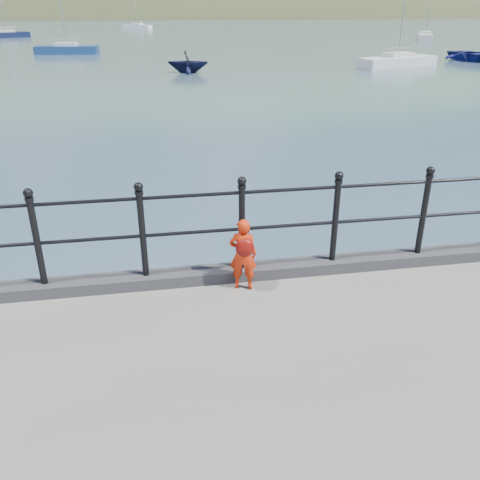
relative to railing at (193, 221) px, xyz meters
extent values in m
plane|color=#2D4251|center=(0.00, 0.15, -1.82)|extent=(600.00, 600.00, 0.00)
cube|color=#28282B|center=(0.00, 0.00, -0.75)|extent=(60.00, 0.30, 0.15)
cylinder|color=black|center=(0.00, 0.00, -0.15)|extent=(18.00, 0.04, 0.04)
cylinder|color=black|center=(0.00, 0.00, 0.32)|extent=(18.00, 0.04, 0.04)
cylinder|color=black|center=(-1.80, 0.00, -0.15)|extent=(0.08, 0.08, 1.05)
sphere|color=black|center=(-1.80, 0.00, 0.47)|extent=(0.11, 0.11, 0.11)
cylinder|color=black|center=(-0.60, 0.00, -0.15)|extent=(0.08, 0.08, 1.05)
sphere|color=black|center=(-0.60, 0.00, 0.47)|extent=(0.11, 0.11, 0.11)
cylinder|color=black|center=(0.60, 0.00, -0.15)|extent=(0.08, 0.08, 1.05)
sphere|color=black|center=(0.60, 0.00, 0.47)|extent=(0.11, 0.11, 0.11)
cylinder|color=black|center=(1.80, 0.00, -0.15)|extent=(0.08, 0.08, 1.05)
sphere|color=black|center=(1.80, 0.00, 0.47)|extent=(0.11, 0.11, 0.11)
cylinder|color=black|center=(3.00, 0.00, -0.15)|extent=(0.08, 0.08, 1.05)
sphere|color=black|center=(3.00, 0.00, 0.47)|extent=(0.11, 0.11, 0.11)
ellipsoid|color=#333A21|center=(20.00, 195.15, -17.22)|extent=(400.00, 100.00, 88.00)
ellipsoid|color=#387026|center=(60.00, 255.15, -29.12)|extent=(600.00, 180.00, 156.00)
cube|color=silver|center=(-35.00, 181.15, 1.18)|extent=(9.00, 6.00, 6.00)
cube|color=silver|center=(-12.00, 181.15, 1.18)|extent=(9.00, 6.00, 6.00)
cube|color=silver|center=(18.00, 181.15, 1.18)|extent=(9.00, 6.00, 6.00)
cube|color=silver|center=(45.00, 181.15, 1.18)|extent=(9.00, 6.00, 6.00)
imported|color=red|center=(0.57, -0.26, -0.37)|extent=(0.38, 0.29, 0.91)
ellipsoid|color=red|center=(0.57, -0.39, -0.22)|extent=(0.22, 0.11, 0.23)
imported|color=navy|center=(25.65, 33.27, -1.30)|extent=(5.10, 5.94, 1.04)
imported|color=black|center=(2.30, 29.92, -1.12)|extent=(3.08, 2.79, 1.40)
cube|color=silver|center=(35.21, 59.55, -1.57)|extent=(4.15, 6.16, 0.90)
cube|color=beige|center=(35.21, 59.55, -1.07)|extent=(1.97, 2.41, 0.50)
cylinder|color=#A5A5A8|center=(35.21, 59.55, 2.77)|extent=(0.10, 0.10, 7.79)
cylinder|color=#A5A5A8|center=(35.21, 59.55, -0.52)|extent=(1.26, 2.47, 0.06)
cube|color=navy|center=(-7.51, 45.85, -1.57)|extent=(5.71, 2.43, 0.90)
cube|color=beige|center=(-7.51, 45.85, -1.07)|extent=(2.07, 1.46, 0.50)
cylinder|color=#A5A5A8|center=(-7.51, 45.85, 2.48)|extent=(0.10, 0.10, 7.20)
cylinder|color=#A5A5A8|center=(-7.51, 45.85, -0.52)|extent=(2.48, 0.36, 0.06)
cube|color=silver|center=(17.61, 30.80, -1.57)|extent=(6.56, 3.76, 0.90)
cube|color=beige|center=(17.61, 30.80, -1.07)|extent=(2.50, 1.90, 0.50)
cylinder|color=#A5A5A8|center=(17.61, 30.80, -0.52)|extent=(2.71, 1.01, 0.06)
cube|color=black|center=(-18.85, 73.19, -1.57)|extent=(5.88, 4.17, 0.90)
cube|color=beige|center=(-18.85, 73.19, -1.07)|extent=(2.34, 2.01, 0.50)
cylinder|color=#A5A5A8|center=(-18.85, 73.19, 2.51)|extent=(0.10, 0.10, 7.26)
cylinder|color=#A5A5A8|center=(-18.85, 73.19, -0.52)|extent=(2.31, 1.22, 0.06)
cube|color=white|center=(-1.66, 97.14, -1.57)|extent=(5.54, 4.14, 0.90)
cube|color=beige|center=(-1.66, 97.14, -1.07)|extent=(2.22, 1.94, 0.50)
cylinder|color=#A5A5A8|center=(-1.66, 97.14, 2.51)|extent=(0.10, 0.10, 7.27)
cylinder|color=#A5A5A8|center=(-1.66, 97.14, -0.52)|extent=(2.15, 1.28, 0.06)
camera|label=1|loc=(-0.41, -5.62, 2.36)|focal=38.00mm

